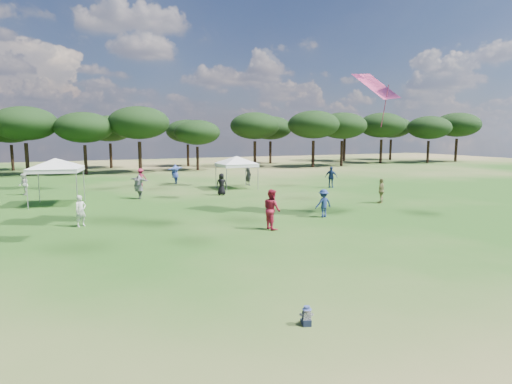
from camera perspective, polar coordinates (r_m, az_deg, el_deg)
ground at (r=8.97m, az=11.24°, el=-22.48°), size 140.00×140.00×0.00m
tree_line at (r=54.14m, az=-16.79°, el=8.48°), size 108.78×17.63×7.77m
tent_left at (r=29.64m, az=-25.18°, el=3.86°), size 5.88×5.88×3.26m
tent_right at (r=35.06m, az=-2.63°, el=4.60°), size 5.78×5.78×2.96m
toddler at (r=10.59m, az=6.76°, el=-16.16°), size 0.35×0.38×0.47m
festival_crowd at (r=29.47m, az=-13.19°, el=0.50°), size 29.95×21.48×1.91m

